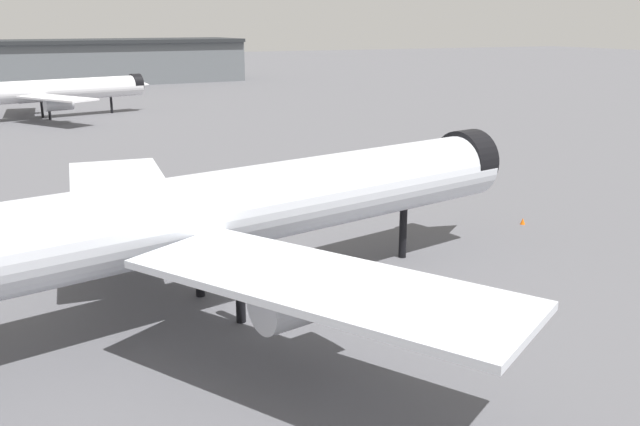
{
  "coord_description": "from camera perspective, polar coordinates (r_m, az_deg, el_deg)",
  "views": [
    {
      "loc": [
        -16.23,
        -45.83,
        20.81
      ],
      "look_at": [
        6.43,
        2.92,
        5.84
      ],
      "focal_mm": 38.46,
      "sensor_mm": 36.0,
      "label": 1
    }
  ],
  "objects": [
    {
      "name": "airliner_near_gate",
      "position": [
        51.39,
        -6.45,
        0.41
      ],
      "size": [
        58.51,
        52.46,
        16.94
      ],
      "rotation": [
        0.0,
        0.0,
        0.22
      ],
      "color": "silver",
      "rests_on": "ground"
    },
    {
      "name": "ground",
      "position": [
        52.89,
        -5.03,
        -7.68
      ],
      "size": [
        900.0,
        900.0,
        0.0
      ],
      "primitive_type": "plane",
      "color": "#56565B"
    },
    {
      "name": "traffic_cone_near_nose",
      "position": [
        76.33,
        16.51,
        -0.66
      ],
      "size": [
        0.54,
        0.54,
        0.68
      ],
      "primitive_type": "cone",
      "color": "#F2600C",
      "rests_on": "ground"
    },
    {
      "name": "airliner_far_taxiway",
      "position": [
        166.97,
        -21.4,
        9.45
      ],
      "size": [
        46.88,
        41.91,
        13.85
      ],
      "rotation": [
        0.0,
        0.0,
        0.25
      ],
      "color": "white",
      "rests_on": "ground"
    }
  ]
}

